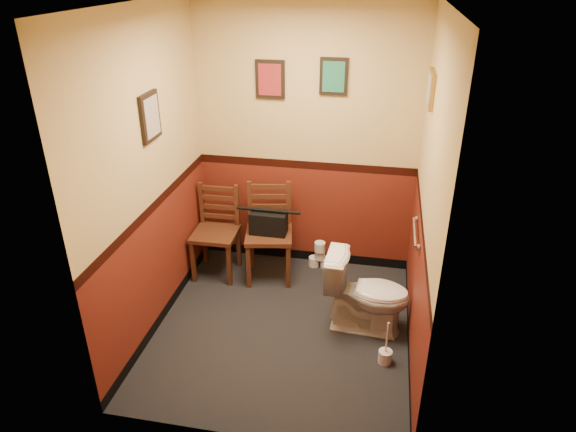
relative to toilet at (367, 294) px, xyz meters
name	(u,v)px	position (x,y,z in m)	size (l,w,h in m)	color
floor	(283,328)	(-0.72, -0.15, -0.36)	(2.20, 2.40, 0.00)	black
ceiling	(281,4)	(-0.72, -0.15, 2.34)	(2.20, 2.40, 0.00)	silver
wall_back	(306,142)	(-0.72, 1.05, 0.99)	(2.20, 2.70, 0.00)	#5E1C12
wall_front	(241,272)	(-0.72, -1.35, 0.99)	(2.20, 2.70, 0.00)	#5E1C12
wall_left	(150,180)	(-1.82, -0.15, 0.99)	(2.40, 2.70, 0.00)	#5E1C12
wall_right	(427,201)	(0.38, -0.15, 0.99)	(2.40, 2.70, 0.00)	#5E1C12
grab_bar	(415,232)	(0.35, 0.10, 0.59)	(0.05, 0.56, 0.06)	silver
framed_print_back_a	(270,79)	(-1.07, 1.03, 1.59)	(0.28, 0.04, 0.36)	black
framed_print_back_b	(334,76)	(-0.47, 1.03, 1.64)	(0.26, 0.04, 0.34)	black
framed_print_left	(150,117)	(-1.80, -0.05, 1.49)	(0.04, 0.30, 0.38)	black
framed_print_right	(431,89)	(0.36, 0.45, 1.69)	(0.04, 0.34, 0.28)	olive
toilet	(367,294)	(0.00, 0.00, 0.00)	(0.41, 0.74, 0.72)	white
toilet_brush	(385,356)	(0.19, -0.42, -0.30)	(0.11, 0.11, 0.40)	silver
chair_left	(216,232)	(-1.57, 0.65, 0.11)	(0.45, 0.45, 0.94)	#592D1A
chair_right	(269,232)	(-1.03, 0.69, 0.13)	(0.53, 0.53, 0.98)	#592D1A
handbag	(269,222)	(-1.02, 0.65, 0.27)	(0.36, 0.19, 0.27)	black
tp_stack	(320,256)	(-0.53, 0.93, -0.23)	(0.24, 0.14, 0.31)	silver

